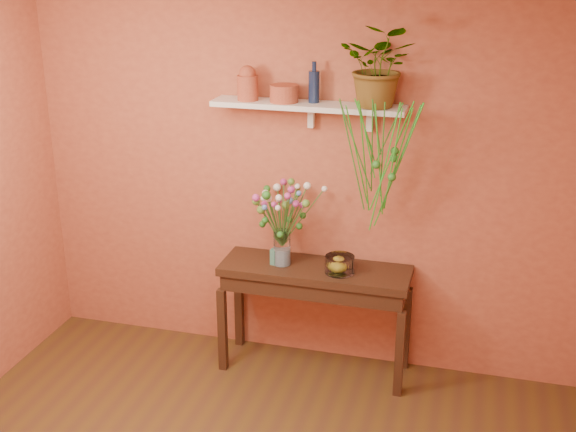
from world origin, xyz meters
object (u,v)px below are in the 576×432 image
at_px(blue_bottle, 314,86).
at_px(spider_plant, 380,66).
at_px(bouquet, 281,204).
at_px(sideboard, 315,282).
at_px(terracotta_jug, 248,84).
at_px(glass_vase, 282,250).
at_px(glass_bowl, 340,265).

bearing_deg(blue_bottle, spider_plant, -4.04).
distance_m(spider_plant, bouquet, 1.14).
bearing_deg(sideboard, terracotta_jug, 170.23).
relative_size(sideboard, bouquet, 2.54).
height_order(terracotta_jug, bouquet, terracotta_jug).
relative_size(sideboard, blue_bottle, 4.93).
relative_size(terracotta_jug, spider_plant, 0.44).
distance_m(spider_plant, glass_vase, 1.43).
height_order(glass_vase, bouquet, bouquet).
bearing_deg(bouquet, terracotta_jug, 159.64).
bearing_deg(glass_vase, bouquet, 144.94).
xyz_separation_m(spider_plant, glass_vase, (-0.62, -0.12, -1.29)).
bearing_deg(terracotta_jug, spider_plant, 0.99).
bearing_deg(sideboard, blue_bottle, 113.01).
xyz_separation_m(spider_plant, bouquet, (-0.63, -0.11, -0.95)).
bearing_deg(terracotta_jug, blue_bottle, 5.92).
distance_m(glass_vase, bouquet, 0.34).
distance_m(sideboard, glass_vase, 0.33).
height_order(terracotta_jug, spider_plant, spider_plant).
bearing_deg(bouquet, glass_vase, -35.06).
distance_m(sideboard, spider_plant, 1.56).
relative_size(terracotta_jug, glass_vase, 0.93).
height_order(sideboard, terracotta_jug, terracotta_jug).
bearing_deg(spider_plant, glass_vase, -169.44).
relative_size(bouquet, glass_bowl, 2.59).
bearing_deg(blue_bottle, glass_vase, -141.06).
distance_m(blue_bottle, spider_plant, 0.47).
distance_m(sideboard, glass_bowl, 0.26).
bearing_deg(glass_bowl, spider_plant, 36.70).
distance_m(terracotta_jug, blue_bottle, 0.45).
relative_size(spider_plant, glass_bowl, 2.61).
bearing_deg(glass_bowl, bouquet, 174.86).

